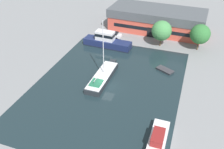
{
  "coord_description": "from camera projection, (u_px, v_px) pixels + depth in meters",
  "views": [
    {
      "loc": [
        14.01,
        -37.0,
        28.67
      ],
      "look_at": [
        0.0,
        2.82,
        1.0
      ],
      "focal_mm": 40.0,
      "sensor_mm": 36.0,
      "label": 1
    }
  ],
  "objects": [
    {
      "name": "warehouse_building",
      "position": [
        157.0,
        20.0,
        70.31
      ],
      "size": [
        26.7,
        12.25,
        6.14
      ],
      "rotation": [
        0.0,
        0.0,
        -0.04
      ],
      "color": "#C64C3D",
      "rests_on": "ground"
    },
    {
      "name": "motor_cruiser",
      "position": [
        107.0,
        41.0,
        62.42
      ],
      "size": [
        12.32,
        3.73,
        4.01
      ],
      "rotation": [
        0.0,
        0.0,
        1.52
      ],
      "color": "#19234C",
      "rests_on": "water_canal"
    },
    {
      "name": "quay_tree_near_building",
      "position": [
        162.0,
        31.0,
        61.2
      ],
      "size": [
        4.94,
        4.94,
        6.61
      ],
      "color": "brown",
      "rests_on": "ground"
    },
    {
      "name": "quay_tree_by_water",
      "position": [
        200.0,
        34.0,
        59.31
      ],
      "size": [
        4.76,
        4.76,
        6.58
      ],
      "color": "brown",
      "rests_on": "ground"
    },
    {
      "name": "small_dinghy",
      "position": [
        165.0,
        70.0,
        53.26
      ],
      "size": [
        4.09,
        3.25,
        0.48
      ],
      "rotation": [
        0.0,
        0.0,
        1.08
      ],
      "color": "#23282D",
      "rests_on": "water_canal"
    },
    {
      "name": "ground_plane",
      "position": [
        107.0,
        86.0,
        48.8
      ],
      "size": [
        440.0,
        440.0,
        0.0
      ],
      "primitive_type": "plane",
      "color": "gray"
    },
    {
      "name": "cabin_boat",
      "position": [
        158.0,
        140.0,
        36.18
      ],
      "size": [
        2.41,
        7.66,
        2.44
      ],
      "rotation": [
        0.0,
        0.0,
        0.0
      ],
      "color": "silver",
      "rests_on": "water_canal"
    },
    {
      "name": "parked_car",
      "position": [
        113.0,
        35.0,
        67.21
      ],
      "size": [
        4.77,
        1.88,
        1.66
      ],
      "rotation": [
        0.0,
        0.0,
        1.53
      ],
      "color": "silver",
      "rests_on": "ground"
    },
    {
      "name": "sailboat_moored",
      "position": [
        103.0,
        77.0,
        50.46
      ],
      "size": [
        3.05,
        12.6,
        12.28
      ],
      "rotation": [
        0.0,
        0.0,
        -0.0
      ],
      "color": "#23282D",
      "rests_on": "water_canal"
    },
    {
      "name": "water_canal",
      "position": [
        107.0,
        86.0,
        48.8
      ],
      "size": [
        27.79,
        37.61,
        0.01
      ],
      "primitive_type": "cube",
      "color": "#19282D",
      "rests_on": "ground"
    }
  ]
}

